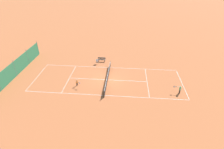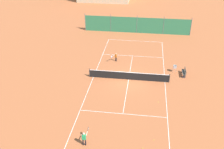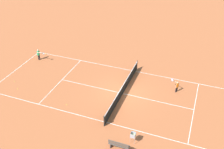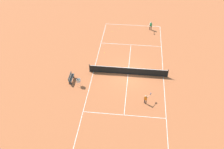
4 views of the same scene
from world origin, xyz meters
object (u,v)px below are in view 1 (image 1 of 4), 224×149
Objects in this scene: player_near_baseline at (77,82)px; tennis_ball_alley_left at (171,76)px; tennis_ball_alley_right at (164,73)px; ball_hopper at (97,61)px; player_far_service at (180,89)px; tennis_ball_by_net_right at (132,71)px; tennis_ball_service_box at (182,99)px; courtside_bench at (102,59)px; tennis_net at (108,77)px.

tennis_ball_alley_left is at bearing -74.94° from player_near_baseline.
tennis_ball_alley_left is at bearing -130.70° from tennis_ball_alley_right.
tennis_ball_alley_left is 0.07× the size of ball_hopper.
tennis_ball_by_net_right is at bearing 48.68° from player_far_service.
player_far_service is 19.32× the size of tennis_ball_service_box.
player_near_baseline is 8.83m from courtside_bench.
courtside_bench is at bearing 54.64° from player_far_service.
tennis_ball_by_net_right is 6.95m from ball_hopper.
courtside_bench is at bearing -34.42° from ball_hopper.
player_far_service reaches higher than tennis_ball_service_box.
tennis_ball_service_box is 16.37m from ball_hopper.
ball_hopper reaches higher than tennis_ball_alley_right.
tennis_ball_alley_left is (1.98, -10.58, -0.47)m from tennis_net.
tennis_ball_by_net_right is (0.42, 5.49, 0.00)m from tennis_ball_alley_right.
tennis_ball_service_box is 0.04× the size of courtside_bench.
tennis_net reaches higher than tennis_ball_alley_right.
ball_hopper is at bearing 59.30° from player_far_service.
tennis_ball_alley_right is at bearing -94.40° from tennis_ball_by_net_right.
tennis_ball_by_net_right is 6.66m from courtside_bench.
tennis_net is at bearing 76.31° from player_far_service.
courtside_bench is (1.04, -0.71, -0.20)m from ball_hopper.
player_far_service reaches higher than tennis_ball_by_net_right.
player_near_baseline is at bearing 162.50° from courtside_bench.
ball_hopper is (2.43, 12.11, 0.62)m from tennis_ball_alley_right.
player_near_baseline reaches higher than tennis_ball_service_box.
tennis_ball_service_box is at bearing -176.73° from player_far_service.
tennis_ball_by_net_right is at bearing -50.89° from tennis_net.
tennis_net is 139.09× the size of tennis_ball_service_box.
player_far_service is 8.99m from tennis_ball_by_net_right.
player_near_baseline is (-2.08, 4.51, 0.15)m from tennis_net.
tennis_ball_alley_right is 1.00× the size of tennis_ball_by_net_right.
tennis_net is at bearing 100.62° from tennis_ball_alley_left.
tennis_ball_alley_left is 6.66m from tennis_ball_by_net_right.
courtside_bench is (10.38, 12.72, 0.42)m from tennis_ball_service_box.
tennis_ball_alley_right is 5.51m from tennis_ball_by_net_right.
tennis_ball_by_net_right is at bearing -106.89° from ball_hopper.
tennis_ball_by_net_right is 1.00× the size of tennis_ball_service_box.
tennis_ball_alley_right is at bearing -70.61° from player_near_baseline.
player_far_service is at bearing 3.27° from tennis_ball_service_box.
tennis_ball_alley_right and tennis_ball_by_net_right have the same top height.
courtside_bench reaches higher than tennis_ball_alley_right.
player_far_service is at bearing -103.69° from tennis_net.
ball_hopper is (2.01, 6.62, 0.62)m from tennis_ball_by_net_right.
courtside_bench is (8.42, -2.65, -0.20)m from player_near_baseline.
player_far_service is 1.16× the size of player_near_baseline.
ball_hopper is at bearing 78.65° from tennis_ball_alley_right.
tennis_ball_service_box is (-6.90, -1.32, 0.00)m from tennis_ball_alley_right.
tennis_ball_alley_right is 1.00× the size of tennis_ball_service_box.
player_near_baseline is at bearing 114.71° from tennis_net.
courtside_bench reaches higher than tennis_ball_by_net_right.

